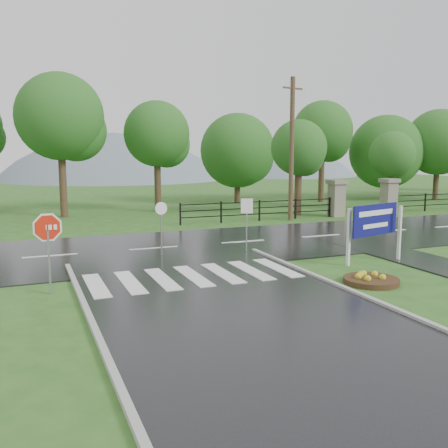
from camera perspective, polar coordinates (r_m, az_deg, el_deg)
name	(u,v)px	position (r m, az deg, el deg)	size (l,w,h in m)	color
ground	(265,329)	(11.45, 4.66, -11.91)	(120.00, 120.00, 0.00)	#2C5C1E
main_road	(154,249)	(20.56, -8.03, -2.88)	(90.00, 8.00, 0.04)	black
walkway	(425,262)	(19.47, 21.98, -4.03)	(2.20, 11.00, 0.04)	#242426
crosswalk	(193,276)	(15.85, -3.56, -5.93)	(6.50, 2.80, 0.02)	silver
pillar_west	(337,197)	(31.33, 12.74, 3.00)	(1.00, 1.00, 2.24)	gray
pillar_east	(389,195)	(33.78, 18.32, 3.15)	(1.00, 1.00, 2.24)	gray
fence_west	(259,208)	(28.71, 4.07, 1.80)	(9.58, 0.08, 1.20)	black
hills	(87,284)	(77.53, -15.38, -6.59)	(102.00, 48.00, 48.00)	slate
treeline	(117,211)	(34.31, -12.18, 1.48)	(83.20, 5.20, 10.00)	#215A1C
stop_sign	(48,234)	(14.52, -19.49, -1.08)	(1.07, 0.18, 2.43)	#939399
estate_billboard	(375,223)	(18.41, 16.90, 0.14)	(2.35, 0.69, 2.12)	silver
flower_bed	(371,279)	(15.78, 16.46, -6.09)	(1.67, 1.67, 0.33)	#332111
reg_sign_small	(247,214)	(19.59, 2.62, 1.12)	(0.46, 0.16, 2.13)	#939399
reg_sign_round	(161,222)	(19.01, -7.18, 0.28)	(0.48, 0.09, 2.07)	#939399
utility_pole_east	(292,149)	(28.91, 7.74, 8.52)	(1.42, 0.43, 8.09)	#473523
entrance_tree_left	(299,148)	(31.48, 8.56, 8.55)	(3.45, 3.45, 5.92)	#3D2B1C
entrance_tree_right	(392,155)	(35.71, 18.65, 7.50)	(3.08, 3.08, 5.32)	#3D2B1C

